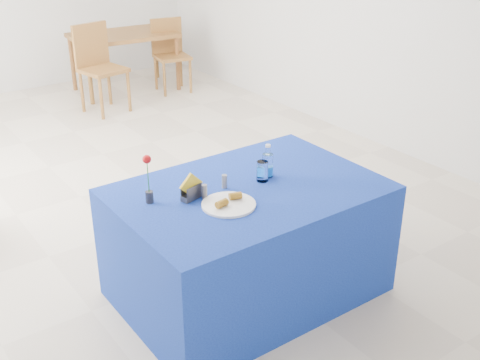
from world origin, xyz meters
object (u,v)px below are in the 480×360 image
blue_table (248,241)px  plate (229,205)px  chair_bg_left (98,62)px  chair_bg_right (170,50)px  oak_table (123,39)px  water_bottle (268,166)px

blue_table → plate: bearing=-152.1°
chair_bg_left → blue_table: bearing=-111.9°
blue_table → chair_bg_right: bearing=66.4°
oak_table → chair_bg_left: bearing=-136.3°
blue_table → water_bottle: bearing=18.4°
oak_table → chair_bg_right: (0.49, -0.34, -0.14)m
plate → chair_bg_right: chair_bg_right is taller
blue_table → chair_bg_left: 4.11m
oak_table → chair_bg_left: chair_bg_left is taller
water_bottle → chair_bg_right: water_bottle is taller
chair_bg_left → chair_bg_right: (1.11, 0.25, -0.06)m
blue_table → oak_table: blue_table is taller
plate → chair_bg_left: chair_bg_left is taller
water_bottle → chair_bg_right: 4.55m
plate → chair_bg_left: (0.99, 4.16, -0.17)m
chair_bg_left → plate: bearing=-114.6°
blue_table → oak_table: (1.38, 4.62, 0.30)m
chair_bg_right → oak_table: bearing=156.1°
water_bottle → plate: bearing=-156.3°
plate → chair_bg_right: 4.89m
oak_table → chair_bg_right: chair_bg_right is taller
chair_bg_left → chair_bg_right: 1.14m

